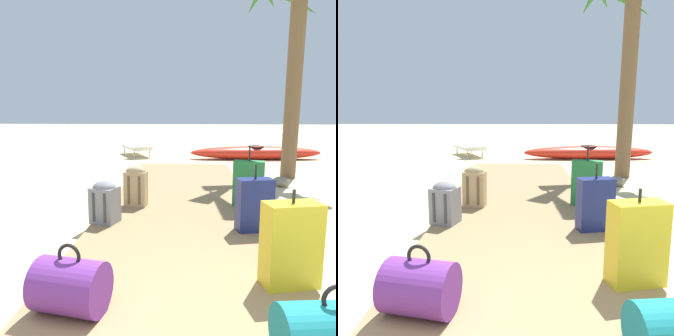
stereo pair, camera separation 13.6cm
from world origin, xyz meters
The scene contains 13 objects.
ground_plane centered at (0.00, 3.02, 0.00)m, with size 60.00×60.00×0.00m, color #CCB789.
boardwalk centered at (0.00, 3.77, 0.04)m, with size 2.09×7.54×0.08m, color #9E7A51.
suitcase_navy centered at (0.82, 2.83, 0.37)m, with size 0.41×0.26×0.75m.
suitcase_yellow centered at (0.86, 1.63, 0.40)m, with size 0.45×0.30×0.75m.
backpack_tan centered at (-0.63, 3.74, 0.37)m, with size 0.33×0.24×0.56m.
duffel_bag_purple centered at (-0.68, 1.19, 0.26)m, with size 0.52×0.45×0.48m.
duffel_bag_teal centered at (0.84, 0.81, 0.25)m, with size 0.61×0.40×0.45m.
backpack_grey centered at (-0.89, 3.01, 0.34)m, with size 0.36×0.33×0.50m.
suitcase_green centered at (0.93, 3.83, 0.40)m, with size 0.45×0.29×0.84m.
palm_tree_far_right centered at (2.22, 6.34, 3.41)m, with size 2.32×2.26×4.38m.
lounge_chair centered at (-1.44, 9.55, 0.33)m, with size 1.21×1.67×0.77m.
kayak centered at (2.04, 9.01, 0.19)m, with size 3.76×0.83×0.38m.
rock_right_far centered at (1.82, 5.43, 0.09)m, with size 0.31×0.22×0.19m, color gray.
Camera 1 is at (0.07, -0.85, 1.40)m, focal length 36.52 mm.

